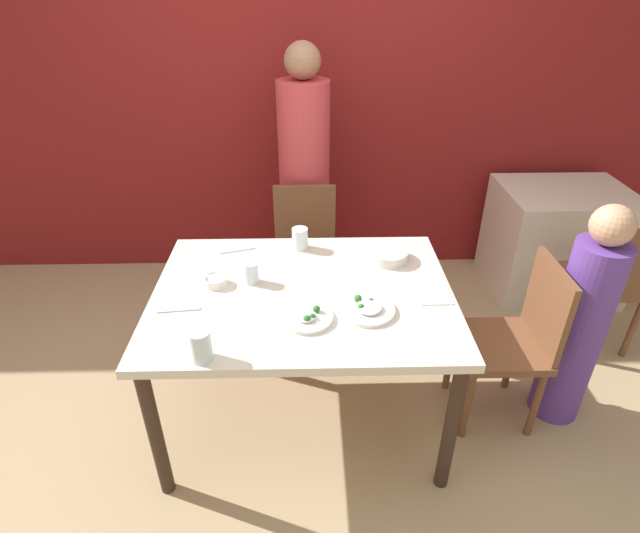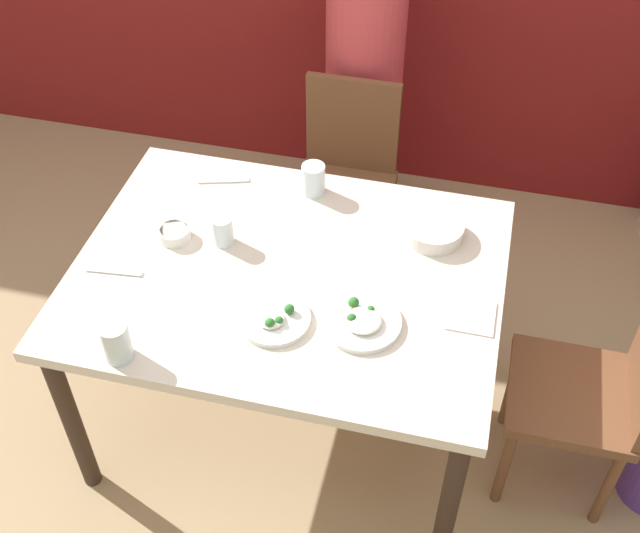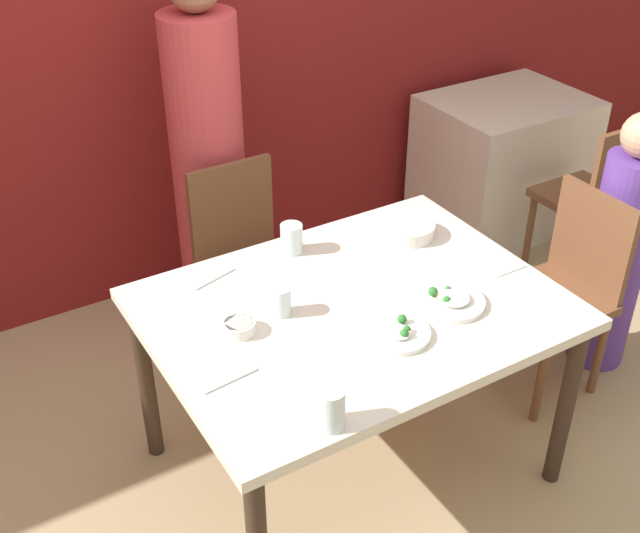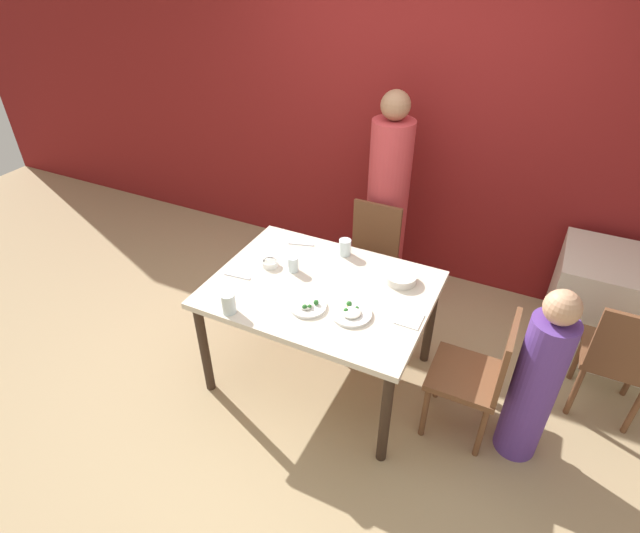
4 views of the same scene
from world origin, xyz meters
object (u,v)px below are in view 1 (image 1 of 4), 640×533
object	(u,v)px
chair_child_spot	(514,338)
glass_water_tall	(300,239)
chair_adult_spot	(305,252)
plate_rice_adult	(307,317)
person_adult	(305,188)
bowl_curry	(388,255)
person_child	(579,325)

from	to	relation	value
chair_child_spot	glass_water_tall	bearing A→B (deg)	-112.10
chair_adult_spot	plate_rice_adult	xyz separation A→B (m)	(0.01, -1.06, 0.29)
person_adult	bowl_curry	world-z (taller)	person_adult
person_child	plate_rice_adult	distance (m)	1.31
chair_child_spot	person_adult	xyz separation A→B (m)	(-1.00, 1.20, 0.29)
chair_adult_spot	glass_water_tall	size ratio (longest dim) A/B	7.81
bowl_curry	glass_water_tall	world-z (taller)	glass_water_tall
chair_adult_spot	bowl_curry	world-z (taller)	chair_adult_spot
chair_child_spot	person_adult	world-z (taller)	person_adult
person_adult	plate_rice_adult	bearing A→B (deg)	-89.40
plate_rice_adult	glass_water_tall	xyz separation A→B (m)	(-0.04, 0.61, 0.04)
person_adult	chair_adult_spot	bearing A→B (deg)	-90.00
chair_child_spot	bowl_curry	xyz separation A→B (m)	(-0.59, 0.29, 0.30)
chair_child_spot	plate_rice_adult	xyz separation A→B (m)	(-0.99, -0.20, 0.29)
chair_child_spot	person_adult	distance (m)	1.59
bowl_curry	person_adult	bearing A→B (deg)	114.51
chair_child_spot	person_child	bearing A→B (deg)	90.00
plate_rice_adult	glass_water_tall	size ratio (longest dim) A/B	1.94
person_child	bowl_curry	world-z (taller)	person_child
person_adult	bowl_curry	bearing A→B (deg)	-65.49
person_child	bowl_curry	distance (m)	0.95
chair_adult_spot	person_adult	bearing A→B (deg)	90.00
chair_adult_spot	chair_child_spot	size ratio (longest dim) A/B	1.00
chair_child_spot	bowl_curry	size ratio (longest dim) A/B	4.42
person_child	plate_rice_adult	bearing A→B (deg)	-171.21
bowl_curry	person_child	bearing A→B (deg)	-17.98
person_adult	plate_rice_adult	distance (m)	1.39
chair_adult_spot	bowl_curry	bearing A→B (deg)	-54.22
bowl_curry	chair_adult_spot	bearing A→B (deg)	125.78
plate_rice_adult	glass_water_tall	world-z (taller)	glass_water_tall
chair_adult_spot	plate_rice_adult	distance (m)	1.10
bowl_curry	plate_rice_adult	xyz separation A→B (m)	(-0.40, -0.48, -0.02)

